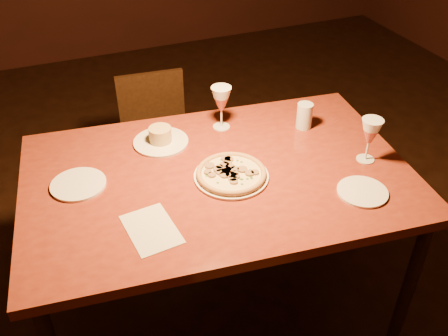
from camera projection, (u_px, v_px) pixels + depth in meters
name	position (u px, v px, depth m)	size (l,w,h in m)	color
floor	(266.00, 322.00, 2.43)	(7.00, 7.00, 0.00)	black
dining_table	(218.00, 187.00, 2.06)	(1.66, 1.17, 0.83)	maroon
chair_far	(157.00, 136.00, 2.94)	(0.42, 0.42, 0.81)	black
pizza_plate	(231.00, 174.00, 1.98)	(0.30, 0.30, 0.03)	white
ramekin_saucer	(161.00, 138.00, 2.18)	(0.24, 0.24, 0.08)	white
wine_glass_far	(221.00, 108.00, 2.24)	(0.09, 0.09, 0.20)	#B7544C
wine_glass_right	(369.00, 140.00, 2.04)	(0.09, 0.09, 0.19)	#B7544C
water_tumbler	(304.00, 116.00, 2.27)	(0.07, 0.07, 0.12)	silver
side_plate_left	(78.00, 184.00, 1.95)	(0.22, 0.22, 0.01)	white
side_plate_near	(362.00, 192.00, 1.91)	(0.19, 0.19, 0.01)	white
menu_card	(151.00, 229.00, 1.75)	(0.16, 0.24, 0.00)	beige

